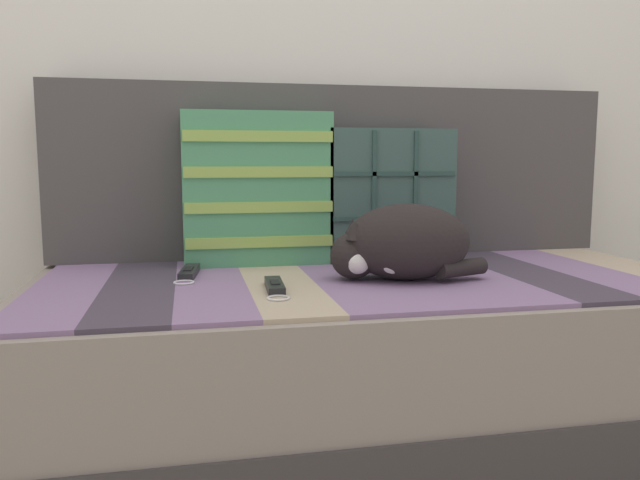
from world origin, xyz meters
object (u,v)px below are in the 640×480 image
at_px(throw_pillow_striped, 257,189).
at_px(game_remote_near, 275,287).
at_px(couch, 370,350).
at_px(game_remote_far, 189,273).
at_px(throw_pillow_quilted, 387,195).
at_px(sleeping_cat, 400,244).

distance_m(throw_pillow_striped, game_remote_near, 0.43).
xyz_separation_m(couch, game_remote_far, (-0.45, 0.06, 0.21)).
height_order(throw_pillow_striped, game_remote_near, throw_pillow_striped).
distance_m(couch, throw_pillow_quilted, 0.46).
relative_size(couch, throw_pillow_quilted, 4.58).
height_order(sleeping_cat, game_remote_far, sleeping_cat).
bearing_deg(throw_pillow_striped, game_remote_far, -139.32).
bearing_deg(throw_pillow_striped, sleeping_cat, -45.90).
bearing_deg(sleeping_cat, couch, 116.49).
xyz_separation_m(throw_pillow_quilted, game_remote_far, (-0.57, -0.16, -0.18)).
bearing_deg(game_remote_far, throw_pillow_striped, 40.68).
bearing_deg(game_remote_near, throw_pillow_striped, 89.25).
xyz_separation_m(throw_pillow_quilted, sleeping_cat, (-0.07, -0.32, -0.10)).
distance_m(throw_pillow_quilted, game_remote_far, 0.62).
bearing_deg(game_remote_far, sleeping_cat, -17.10).
bearing_deg(game_remote_far, game_remote_near, -49.25).
bearing_deg(throw_pillow_quilted, couch, -117.14).
distance_m(sleeping_cat, game_remote_near, 0.33).
xyz_separation_m(couch, game_remote_near, (-0.27, -0.15, 0.21)).
xyz_separation_m(sleeping_cat, game_remote_far, (-0.50, 0.15, -0.08)).
height_order(throw_pillow_quilted, game_remote_near, throw_pillow_quilted).
bearing_deg(throw_pillow_striped, couch, -40.75).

